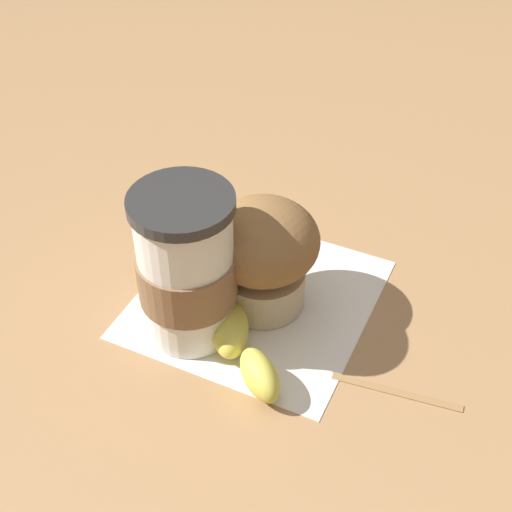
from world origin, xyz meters
TOP-DOWN VIEW (x-y plane):
  - ground_plane at (0.00, 0.00)m, footprint 3.00×3.00m
  - paper_napkin at (0.00, 0.00)m, footprint 0.22×0.22m
  - coffee_cup at (-0.06, 0.04)m, footprint 0.09×0.09m
  - muffin at (-0.00, -0.01)m, footprint 0.10×0.10m
  - banana at (-0.03, 0.00)m, footprint 0.20×0.12m
  - wooden_stirrer at (-0.06, -0.15)m, footprint 0.02×0.11m

SIDE VIEW (x-z plane):
  - ground_plane at x=0.00m, z-range 0.00..0.00m
  - paper_napkin at x=0.00m, z-range 0.00..0.00m
  - wooden_stirrer at x=-0.06m, z-range 0.00..0.00m
  - banana at x=-0.03m, z-range 0.00..0.04m
  - muffin at x=0.00m, z-range 0.01..0.12m
  - coffee_cup at x=-0.06m, z-range 0.00..0.14m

